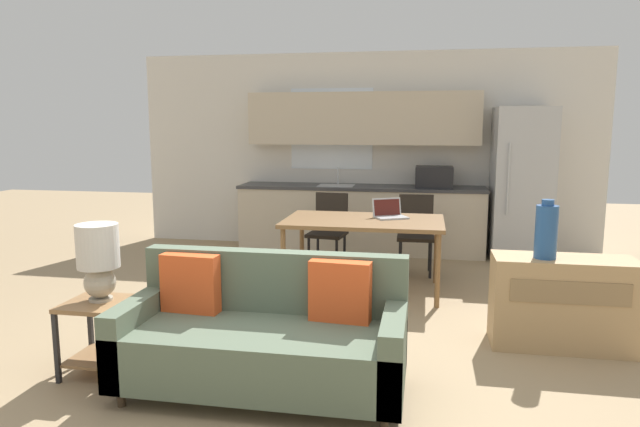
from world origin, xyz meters
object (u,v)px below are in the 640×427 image
object	(u,v)px
couch	(265,337)
vase	(546,231)
laptop	(389,213)
dining_chair_far_left	(329,228)
table_lamp	(98,257)
refrigerator	(521,184)
dining_chair_far_right	(416,230)
credenza	(562,303)
dining_table	(364,225)
side_table	(99,325)

from	to	relation	value
couch	vase	distance (m)	2.27
vase	laptop	world-z (taller)	vase
dining_chair_far_left	table_lamp	bearing A→B (deg)	-101.36
refrigerator	couch	distance (m)	4.72
vase	dining_chair_far_right	xyz separation A→B (m)	(-1.01, 2.13, -0.42)
couch	credenza	distance (m)	2.35
dining_table	couch	bearing A→B (deg)	-99.45
dining_chair_far_right	laptop	size ratio (longest dim) A/B	2.26
refrigerator	vase	bearing A→B (deg)	-95.33
refrigerator	side_table	distance (m)	5.38
table_lamp	laptop	distance (m)	3.06
refrigerator	table_lamp	bearing A→B (deg)	-129.64
refrigerator	dining_chair_far_left	distance (m)	2.55
credenza	table_lamp	bearing A→B (deg)	-161.98
dining_chair_far_right	dining_chair_far_left	bearing A→B (deg)	179.38
couch	laptop	bearing A→B (deg)	75.69
vase	dining_chair_far_right	distance (m)	2.39
vase	dining_chair_far_right	world-z (taller)	vase
table_lamp	dining_chair_far_right	size ratio (longest dim) A/B	0.59
side_table	table_lamp	distance (m)	0.48
dining_table	vase	xyz separation A→B (m)	(1.52, -1.28, 0.22)
dining_chair_far_right	dining_table	bearing A→B (deg)	-122.52
vase	laptop	size ratio (longest dim) A/B	1.12
dining_table	refrigerator	bearing A→B (deg)	44.68
table_lamp	credenza	bearing A→B (deg)	18.02
couch	credenza	xyz separation A→B (m)	(2.07, 1.10, 0.01)
table_lamp	vase	xyz separation A→B (m)	(3.10, 1.02, 0.10)
side_table	dining_chair_far_right	world-z (taller)	dining_chair_far_right
table_lamp	couch	bearing A→B (deg)	-2.13
table_lamp	laptop	world-z (taller)	table_lamp
dining_table	couch	distance (m)	2.40
refrigerator	table_lamp	size ratio (longest dim) A/B	3.62
side_table	laptop	size ratio (longest dim) A/B	1.29
credenza	vase	bearing A→B (deg)	-167.08
dining_table	vase	distance (m)	2.00
credenza	laptop	world-z (taller)	laptop
refrigerator	credenza	size ratio (longest dim) A/B	1.83
couch	vase	size ratio (longest dim) A/B	4.03
dining_chair_far_right	table_lamp	bearing A→B (deg)	-124.97
table_lamp	dining_chair_far_left	world-z (taller)	table_lamp
refrigerator	laptop	distance (m)	2.26
couch	dining_chair_far_left	xyz separation A→B (m)	(-0.12, 3.19, 0.15)
side_table	dining_table	bearing A→B (deg)	55.82
table_lamp	vase	world-z (taller)	vase
dining_chair_far_left	side_table	bearing A→B (deg)	-101.27
dining_chair_far_left	laptop	distance (m)	1.06
refrigerator	couch	xyz separation A→B (m)	(-2.20, -4.13, -0.62)
side_table	dining_chair_far_right	xyz separation A→B (m)	(2.10, 3.19, 0.16)
vase	laptop	distance (m)	1.92
credenza	dining_chair_far_left	size ratio (longest dim) A/B	1.17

